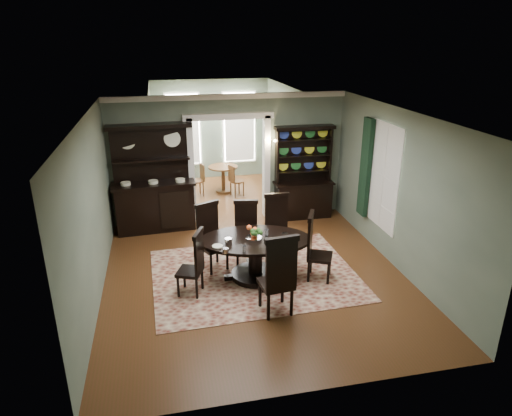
% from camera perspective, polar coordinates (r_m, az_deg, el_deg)
% --- Properties ---
extents(room, '(5.51, 6.01, 3.01)m').
position_cam_1_polar(room, '(8.00, -0.13, 1.41)').
color(room, '#552C16').
rests_on(room, ground).
extents(parlor, '(3.51, 3.50, 3.01)m').
position_cam_1_polar(parlor, '(13.24, -5.08, 8.98)').
color(parlor, '#552C16').
rests_on(parlor, ground).
extents(doorway_trim, '(2.08, 0.25, 2.57)m').
position_cam_1_polar(doorway_trim, '(10.77, -3.39, 6.78)').
color(doorway_trim, white).
rests_on(doorway_trim, floor).
extents(right_window, '(0.15, 1.47, 2.12)m').
position_cam_1_polar(right_window, '(9.66, 14.63, 4.34)').
color(right_window, white).
rests_on(right_window, wall_right).
extents(wall_sconce, '(0.27, 0.21, 0.21)m').
position_cam_1_polar(wall_sconce, '(10.74, 1.77, 8.26)').
color(wall_sconce, '#CB8836').
rests_on(wall_sconce, back_wall_right).
extents(rug, '(3.85, 3.02, 0.01)m').
position_cam_1_polar(rug, '(8.70, -0.22, -8.27)').
color(rug, maroon).
rests_on(rug, floor).
extents(dining_table, '(2.17, 2.10, 0.79)m').
position_cam_1_polar(dining_table, '(8.35, -0.08, -5.35)').
color(dining_table, black).
rests_on(dining_table, rug).
extents(centerpiece, '(1.46, 0.94, 0.24)m').
position_cam_1_polar(centerpiece, '(8.18, -0.26, -3.54)').
color(centerpiece, silver).
rests_on(centerpiece, dining_table).
extents(chair_far_left, '(0.63, 0.62, 1.31)m').
position_cam_1_polar(chair_far_left, '(8.72, -5.74, -3.28)').
color(chair_far_left, black).
rests_on(chair_far_left, rug).
extents(chair_far_mid, '(0.53, 0.51, 1.25)m').
position_cam_1_polar(chair_far_mid, '(8.95, -1.25, -2.75)').
color(chair_far_mid, black).
rests_on(chair_far_mid, rug).
extents(chair_far_right, '(0.51, 0.47, 1.32)m').
position_cam_1_polar(chair_far_right, '(9.13, 2.66, -2.03)').
color(chair_far_right, black).
rests_on(chair_far_right, rug).
extents(chair_end_left, '(0.55, 0.57, 1.19)m').
position_cam_1_polar(chair_end_left, '(7.88, -7.66, -6.65)').
color(chair_end_left, black).
rests_on(chair_end_left, rug).
extents(chair_end_right, '(0.60, 0.62, 1.28)m').
position_cam_1_polar(chair_end_right, '(8.35, 7.33, -4.64)').
color(chair_end_right, black).
rests_on(chair_end_right, rug).
extents(chair_near, '(0.58, 0.56, 1.43)m').
position_cam_1_polar(chair_near, '(7.19, 2.88, -8.23)').
color(chair_near, black).
rests_on(chair_near, rug).
extents(sideboard, '(1.87, 0.76, 2.42)m').
position_cam_1_polar(sideboard, '(10.61, -12.60, 1.73)').
color(sideboard, black).
rests_on(sideboard, floor).
extents(welsh_dresser, '(1.44, 0.53, 2.24)m').
position_cam_1_polar(welsh_dresser, '(11.16, 5.90, 2.91)').
color(welsh_dresser, black).
rests_on(welsh_dresser, floor).
extents(parlor_table, '(0.82, 0.82, 0.76)m').
position_cam_1_polar(parlor_table, '(12.97, -4.13, 4.10)').
color(parlor_table, '#573819').
rests_on(parlor_table, parlor_floor).
extents(parlor_chair_left, '(0.41, 0.40, 0.90)m').
position_cam_1_polar(parlor_chair_left, '(12.77, -7.14, 3.64)').
color(parlor_chair_left, '#573819').
rests_on(parlor_chair_left, parlor_floor).
extents(parlor_chair_right, '(0.42, 0.41, 0.90)m').
position_cam_1_polar(parlor_chair_right, '(12.61, -2.65, 3.56)').
color(parlor_chair_right, '#573819').
rests_on(parlor_chair_right, parlor_floor).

